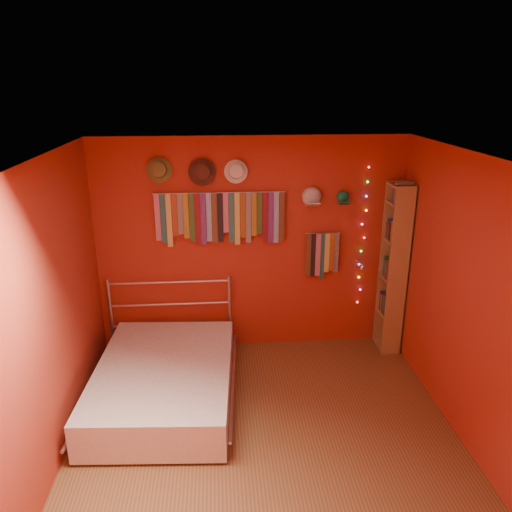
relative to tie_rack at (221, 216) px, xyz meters
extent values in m
plane|color=brown|center=(0.34, -1.68, -1.63)|extent=(3.50, 3.50, 0.00)
cube|color=#9F3119|center=(0.34, 0.07, -0.38)|extent=(3.50, 0.02, 2.50)
cube|color=#9F3119|center=(2.09, -1.68, -0.38)|extent=(0.02, 3.50, 2.50)
cube|color=#9F3119|center=(-1.41, -1.68, -0.38)|extent=(0.02, 3.50, 2.50)
cube|color=white|center=(0.34, -1.68, 0.87)|extent=(3.50, 3.50, 0.02)
cylinder|color=silver|center=(-0.01, 0.02, 0.26)|extent=(1.45, 0.01, 0.01)
cube|color=#B35984|center=(-0.69, 0.01, 0.00)|extent=(0.06, 0.01, 0.52)
cube|color=#184E56|center=(-0.63, 0.00, -0.02)|extent=(0.06, 0.01, 0.55)
cube|color=#CFC153|center=(-0.57, -0.01, -0.04)|extent=(0.06, 0.01, 0.60)
cube|color=maroon|center=(-0.50, 0.01, 0.02)|extent=(0.06, 0.01, 0.48)
cube|color=navy|center=(-0.44, 0.00, 0.03)|extent=(0.06, 0.01, 0.45)
cube|color=olive|center=(-0.38, -0.01, 0.01)|extent=(0.06, 0.01, 0.50)
cube|color=#274F1F|center=(-0.32, 0.01, -0.01)|extent=(0.06, 0.01, 0.55)
cube|color=maroon|center=(-0.25, 0.00, -0.03)|extent=(0.06, 0.01, 0.58)
cube|color=#3B1862|center=(-0.19, -0.01, -0.03)|extent=(0.06, 0.01, 0.58)
cube|color=#6F87C6|center=(-0.13, 0.01, -0.01)|extent=(0.06, 0.01, 0.55)
cube|color=#51331B|center=(-0.07, 0.00, -0.03)|extent=(0.06, 0.01, 0.58)
cube|color=black|center=(-0.01, -0.01, -0.02)|extent=(0.06, 0.01, 0.55)
cube|color=#A85469|center=(0.06, 0.01, 0.04)|extent=(0.06, 0.01, 0.45)
cube|color=#1B5C5F|center=(0.12, 0.00, -0.02)|extent=(0.06, 0.01, 0.56)
cube|color=#BDBB4B|center=(0.18, -0.01, -0.04)|extent=(0.06, 0.01, 0.59)
cube|color=brown|center=(0.24, 0.01, 0.00)|extent=(0.06, 0.01, 0.51)
cube|color=navy|center=(0.31, 0.00, -0.03)|extent=(0.06, 0.01, 0.57)
cube|color=brown|center=(0.37, -0.01, 0.01)|extent=(0.06, 0.01, 0.49)
cube|color=#23481C|center=(0.43, 0.01, 0.02)|extent=(0.06, 0.01, 0.48)
cube|color=maroon|center=(0.49, 0.00, -0.02)|extent=(0.06, 0.01, 0.56)
cube|color=#451966|center=(0.55, -0.01, -0.03)|extent=(0.06, 0.01, 0.58)
cube|color=#728FCA|center=(0.62, 0.01, -0.03)|extent=(0.06, 0.01, 0.58)
cube|color=#452517|center=(0.68, 0.00, -0.02)|extent=(0.06, 0.01, 0.57)
cylinder|color=silver|center=(1.16, 0.02, -0.23)|extent=(0.40, 0.01, 0.01)
cube|color=#4C3519|center=(1.00, 0.01, -0.48)|extent=(0.06, 0.01, 0.51)
cube|color=black|center=(1.05, 0.00, -0.49)|extent=(0.06, 0.01, 0.52)
cube|color=#A95476|center=(1.11, -0.01, -0.48)|extent=(0.06, 0.01, 0.51)
cube|color=#184D55|center=(1.16, 0.01, -0.50)|extent=(0.06, 0.01, 0.55)
cube|color=#B7B94A|center=(1.21, 0.00, -0.46)|extent=(0.06, 0.01, 0.47)
cube|color=brown|center=(1.27, -0.01, -0.45)|extent=(0.06, 0.01, 0.45)
cube|color=#122050|center=(1.32, 0.01, -0.46)|extent=(0.06, 0.01, 0.48)
cylinder|color=brown|center=(-0.64, 0.01, 0.52)|extent=(0.27, 0.07, 0.27)
cylinder|color=brown|center=(-0.64, -0.04, 0.53)|extent=(0.16, 0.13, 0.18)
cylinder|color=#332314|center=(-0.64, -0.02, 0.52)|extent=(0.17, 0.05, 0.17)
cylinder|color=#432217|center=(-0.19, 0.01, 0.49)|extent=(0.29, 0.07, 0.29)
cylinder|color=#432217|center=(-0.19, -0.05, 0.50)|extent=(0.17, 0.14, 0.19)
cylinder|color=black|center=(-0.19, -0.02, 0.50)|extent=(0.18, 0.06, 0.18)
cylinder|color=silver|center=(0.17, 0.01, 0.49)|extent=(0.25, 0.06, 0.25)
cylinder|color=silver|center=(0.17, -0.04, 0.50)|extent=(0.15, 0.13, 0.17)
cylinder|color=black|center=(0.17, -0.02, 0.50)|extent=(0.15, 0.05, 0.16)
ellipsoid|color=beige|center=(1.01, 0.02, 0.20)|extent=(0.20, 0.15, 0.20)
cube|color=beige|center=(1.01, -0.11, 0.14)|extent=(0.14, 0.11, 0.06)
ellipsoid|color=#1A764B|center=(1.36, 0.02, 0.19)|extent=(0.16, 0.12, 0.16)
cube|color=#1A764B|center=(1.36, -0.08, 0.14)|extent=(0.12, 0.09, 0.05)
sphere|color=#FF3333|center=(1.64, 0.03, 0.52)|extent=(0.02, 0.02, 0.02)
sphere|color=#33FF4C|center=(1.63, 0.03, 0.35)|extent=(0.02, 0.02, 0.02)
sphere|color=#4C66FF|center=(1.63, 0.03, 0.19)|extent=(0.02, 0.02, 0.02)
sphere|color=yellow|center=(1.64, 0.03, 0.03)|extent=(0.02, 0.02, 0.02)
sphere|color=#FF4CCC|center=(1.61, 0.03, -0.13)|extent=(0.02, 0.02, 0.02)
sphere|color=#FF3333|center=(1.64, 0.03, -0.30)|extent=(0.02, 0.02, 0.02)
sphere|color=#33FF4C|center=(1.62, 0.03, -0.46)|extent=(0.02, 0.02, 0.02)
sphere|color=#4C66FF|center=(1.61, 0.03, -0.62)|extent=(0.02, 0.02, 0.02)
sphere|color=yellow|center=(1.62, 0.03, -0.79)|extent=(0.02, 0.02, 0.02)
sphere|color=#FF4CCC|center=(1.64, 0.03, -0.95)|extent=(0.02, 0.02, 0.02)
sphere|color=#FF3333|center=(1.62, 0.03, -1.11)|extent=(0.02, 0.02, 0.02)
cylinder|color=silver|center=(1.58, 0.05, -0.59)|extent=(0.04, 0.03, 0.04)
cylinder|color=silver|center=(1.58, -0.07, -0.56)|extent=(0.01, 0.25, 0.08)
sphere|color=white|center=(1.58, -0.20, -0.57)|extent=(0.07, 0.07, 0.07)
cube|color=#A37E4A|center=(1.96, -0.31, -0.63)|extent=(0.24, 0.02, 2.00)
cube|color=#A37E4A|center=(1.96, 0.01, -0.63)|extent=(0.24, 0.02, 2.00)
cube|color=#A37E4A|center=(2.08, -0.15, -0.63)|extent=(0.02, 0.34, 2.00)
cube|color=#A37E4A|center=(1.96, -0.15, -1.61)|extent=(0.24, 0.32, 0.02)
cube|color=#A37E4A|center=(1.96, -0.15, -1.18)|extent=(0.24, 0.32, 0.02)
cube|color=#A37E4A|center=(1.96, -0.15, -0.73)|extent=(0.24, 0.32, 0.02)
cube|color=#A37E4A|center=(1.96, -0.15, -0.28)|extent=(0.24, 0.32, 0.02)
cube|color=#A37E4A|center=(1.96, -0.15, 0.15)|extent=(0.24, 0.32, 0.02)
cube|color=#A37E4A|center=(1.96, -0.15, 0.35)|extent=(0.24, 0.32, 0.02)
cylinder|color=silver|center=(-1.29, -0.03, -1.17)|extent=(0.04, 0.04, 0.93)
cylinder|color=silver|center=(0.08, -0.03, -1.17)|extent=(0.04, 0.04, 0.93)
cylinder|color=silver|center=(-0.61, -0.03, -1.29)|extent=(1.37, 0.02, 0.02)
cylinder|color=silver|center=(-0.61, -0.03, -1.03)|extent=(1.37, 0.02, 0.02)
cylinder|color=silver|center=(-0.61, -0.03, -0.75)|extent=(1.37, 0.02, 0.02)
cube|color=beige|center=(-0.61, -1.01, -1.42)|extent=(1.42, 1.94, 0.37)
cylinder|color=silver|center=(-1.29, -1.01, -1.44)|extent=(0.15, 1.86, 0.03)
cylinder|color=silver|center=(0.08, -1.01, -1.44)|extent=(0.15, 1.86, 0.03)
camera|label=1|loc=(-0.04, -5.34, 1.42)|focal=35.00mm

